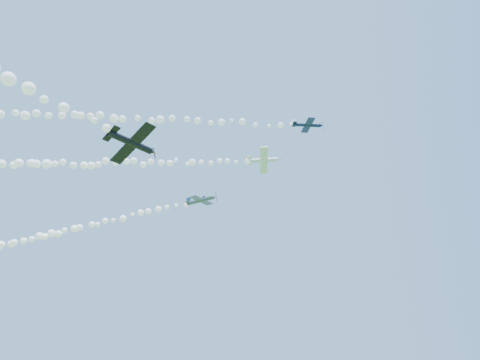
% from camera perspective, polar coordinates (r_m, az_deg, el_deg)
% --- Properties ---
extents(plane_white, '(7.52, 7.79, 2.36)m').
position_cam_1_polar(plane_white, '(86.28, 3.39, 2.84)').
color(plane_white, silver).
extents(smoke_trail_white, '(65.54, 16.27, 3.13)m').
position_cam_1_polar(smoke_trail_white, '(91.81, -19.50, 2.28)').
color(smoke_trail_white, white).
extents(plane_navy, '(6.32, 6.60, 1.97)m').
position_cam_1_polar(plane_navy, '(79.35, 9.60, 7.73)').
color(plane_navy, '#0D173A').
extents(smoke_trail_navy, '(80.86, 26.45, 2.55)m').
position_cam_1_polar(smoke_trail_navy, '(81.92, -22.44, 8.40)').
color(smoke_trail_navy, white).
extents(plane_grey, '(7.70, 8.01, 2.25)m').
position_cam_1_polar(plane_grey, '(89.00, -5.50, -2.86)').
color(plane_grey, '#3D4659').
extents(smoke_trail_grey, '(72.79, 16.34, 3.39)m').
position_cam_1_polar(smoke_trail_grey, '(112.20, -23.47, -6.62)').
color(smoke_trail_grey, white).
extents(plane_black, '(7.74, 7.65, 2.91)m').
position_cam_1_polar(plane_black, '(56.97, -15.07, 5.09)').
color(plane_black, black).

